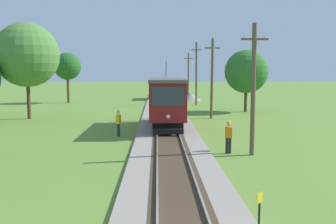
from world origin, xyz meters
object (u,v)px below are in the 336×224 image
at_px(utility_pole_near_tram, 253,88).
at_px(second_worker, 118,122).
at_px(tree_left_near, 27,55).
at_px(utility_pole_far, 196,73).
at_px(track_worker, 229,135).
at_px(utility_pole_mid, 212,78).
at_px(trackside_signal_marker, 259,211).
at_px(red_tram, 167,100).
at_px(utility_pole_distant, 188,75).
at_px(freight_car, 162,89).
at_px(tree_horizon, 246,72).
at_px(tree_right_far, 67,66).
at_px(gravel_pile, 191,97).

distance_m(utility_pole_near_tram, second_worker, 9.83).
bearing_deg(tree_left_near, second_worker, -45.51).
relative_size(utility_pole_near_tram, second_worker, 3.84).
distance_m(utility_pole_far, track_worker, 28.01).
height_order(utility_pole_mid, trackside_signal_marker, utility_pole_mid).
xyz_separation_m(red_tram, trackside_signal_marker, (2.04, -18.31, -1.53)).
height_order(red_tram, tree_left_near, tree_left_near).
bearing_deg(trackside_signal_marker, red_tram, 96.37).
height_order(utility_pole_far, utility_pole_distant, utility_pole_far).
distance_m(utility_pole_near_tram, track_worker, 2.82).
distance_m(utility_pole_far, utility_pole_distant, 12.04).
xyz_separation_m(freight_car, trackside_signal_marker, (2.05, -46.84, -0.89)).
height_order(utility_pole_distant, tree_left_near, tree_left_near).
height_order(utility_pole_far, tree_horizon, utility_pole_far).
bearing_deg(trackside_signal_marker, track_worker, 83.88).
distance_m(red_tram, tree_horizon, 14.29).
height_order(red_tram, track_worker, red_tram).
distance_m(utility_pole_far, tree_left_near, 21.37).
distance_m(red_tram, second_worker, 4.72).
bearing_deg(red_tram, trackside_signal_marker, -83.63).
relative_size(freight_car, tree_right_far, 0.77).
bearing_deg(red_tram, tree_horizon, 52.00).
relative_size(trackside_signal_marker, track_worker, 0.66).
xyz_separation_m(utility_pole_near_tram, gravel_pile, (-0.10, 34.62, -2.98)).
xyz_separation_m(utility_pole_far, trackside_signal_marker, (-2.23, -37.67, -3.39)).
height_order(utility_pole_far, track_worker, utility_pole_far).
relative_size(utility_pole_far, track_worker, 4.44).
height_order(utility_pole_distant, track_worker, utility_pole_distant).
relative_size(utility_pole_mid, gravel_pile, 2.43).
bearing_deg(second_worker, freight_car, 97.48).
bearing_deg(gravel_pile, utility_pole_far, -89.14).
height_order(red_tram, second_worker, red_tram).
bearing_deg(utility_pole_far, tree_right_far, 168.86).
bearing_deg(gravel_pile, tree_left_near, -130.21).
distance_m(utility_pole_distant, tree_right_far, 19.18).
xyz_separation_m(freight_car, utility_pole_distant, (4.28, 2.86, 2.08)).
height_order(freight_car, utility_pole_far, utility_pole_far).
height_order(track_worker, tree_horizon, tree_horizon).
xyz_separation_m(utility_pole_mid, gravel_pile, (-0.10, 20.06, -3.19)).
bearing_deg(utility_pole_far, track_worker, -92.42).
distance_m(red_tram, gravel_pile, 26.20).
height_order(red_tram, utility_pole_far, utility_pole_far).
relative_size(freight_car, tree_horizon, 0.79).
relative_size(utility_pole_mid, utility_pole_far, 0.92).
relative_size(utility_pole_far, gravel_pile, 2.64).
relative_size(gravel_pile, tree_horizon, 0.46).
bearing_deg(track_worker, utility_pole_distant, 8.68).
relative_size(utility_pole_distant, gravel_pile, 2.36).
bearing_deg(trackside_signal_marker, second_worker, 109.49).
bearing_deg(utility_pole_distant, gravel_pile, -91.00).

